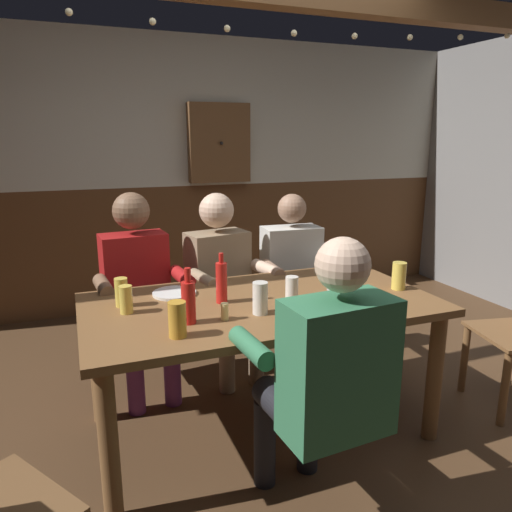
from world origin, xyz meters
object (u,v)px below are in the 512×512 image
object	(u,v)px
dining_table	(261,318)
pint_glass_5	(292,289)
pint_glass_4	(260,298)
pint_glass_2	(121,292)
bottle_0	(188,301)
pint_glass_1	(399,276)
plate_0	(174,293)
table_candle	(225,311)
person_1	(222,276)
pint_glass_3	(126,300)
person_2	(295,272)
bottle_1	(221,282)
condiment_caddy	(343,287)
wall_dart_cabinet	(219,143)
person_0	(138,284)
person_3	(326,373)
pint_glass_0	(177,319)

from	to	relation	value
dining_table	pint_glass_5	bearing A→B (deg)	-19.04
pint_glass_4	pint_glass_2	bearing A→B (deg)	150.15
bottle_0	pint_glass_1	xyz separation A→B (m)	(1.20, 0.08, -0.03)
plate_0	pint_glass_1	bearing A→B (deg)	-16.57
table_candle	person_1	bearing A→B (deg)	73.63
pint_glass_3	person_1	bearing A→B (deg)	43.84
pint_glass_1	dining_table	bearing A→B (deg)	173.49
dining_table	person_2	world-z (taller)	person_2
bottle_1	condiment_caddy	bearing A→B (deg)	-5.00
person_1	wall_dart_cabinet	xyz separation A→B (m)	(0.42, 1.41, 0.83)
table_candle	pint_glass_4	bearing A→B (deg)	4.60
condiment_caddy	bottle_1	xyz separation A→B (m)	(-0.67, 0.06, 0.08)
person_2	table_candle	size ratio (longest dim) A/B	14.78
person_1	condiment_caddy	size ratio (longest dim) A/B	8.65
person_0	pint_glass_3	xyz separation A→B (m)	(-0.14, -0.64, 0.12)
bottle_0	person_3	bearing A→B (deg)	-52.36
person_0	plate_0	bearing A→B (deg)	101.99
pint_glass_2	bottle_1	bearing A→B (deg)	-14.64
person_1	plate_0	bearing A→B (deg)	37.58
table_candle	bottle_1	bearing A→B (deg)	76.11
dining_table	pint_glass_0	distance (m)	0.61
person_0	dining_table	bearing A→B (deg)	122.01
dining_table	plate_0	size ratio (longest dim) A/B	7.67
condiment_caddy	pint_glass_4	distance (m)	0.57
bottle_0	wall_dart_cabinet	size ratio (longest dim) A/B	0.37
person_1	table_candle	distance (m)	0.95
bottle_0	table_candle	bearing A→B (deg)	-6.65
table_candle	pint_glass_3	bearing A→B (deg)	148.58
person_3	bottle_1	bearing A→B (deg)	99.85
person_3	condiment_caddy	world-z (taller)	person_3
plate_0	person_2	bearing A→B (deg)	25.63
person_3	pint_glass_4	size ratio (longest dim) A/B	7.85
pint_glass_1	pint_glass_2	size ratio (longest dim) A/B	1.05
person_0	pint_glass_5	bearing A→B (deg)	127.04
bottle_1	pint_glass_0	size ratio (longest dim) A/B	1.67
person_1	pint_glass_2	size ratio (longest dim) A/B	8.38
pint_glass_4	wall_dart_cabinet	bearing A→B (deg)	77.63
bottle_0	pint_glass_2	bearing A→B (deg)	127.14
condiment_caddy	pint_glass_0	bearing A→B (deg)	-163.36
pint_glass_1	pint_glass_5	xyz separation A→B (m)	(-0.63, 0.04, -0.01)
person_3	pint_glass_1	world-z (taller)	person_3
table_candle	pint_glass_2	size ratio (longest dim) A/B	0.55
person_0	condiment_caddy	world-z (taller)	person_0
bottle_0	wall_dart_cabinet	world-z (taller)	wall_dart_cabinet
person_1	person_3	xyz separation A→B (m)	(-0.02, -1.41, -0.01)
table_candle	pint_glass_1	bearing A→B (deg)	5.43
bottle_0	pint_glass_4	distance (m)	0.34
pint_glass_0	pint_glass_1	distance (m)	1.30
person_0	bottle_0	world-z (taller)	person_0
person_3	pint_glass_1	bearing A→B (deg)	33.42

